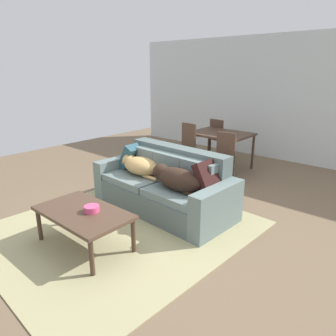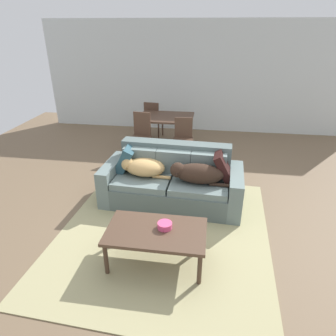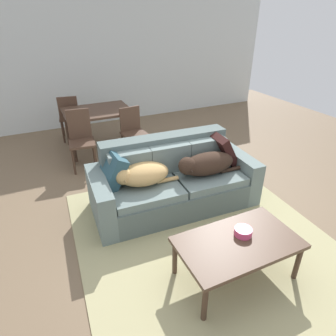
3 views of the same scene
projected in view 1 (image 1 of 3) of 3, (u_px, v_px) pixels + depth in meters
ground_plane at (162, 218)px, 4.28m from camera, size 10.00×10.00×0.00m
back_partition at (284, 99)px, 6.75m from camera, size 8.00×0.12×2.70m
area_rug at (122, 228)px, 4.00m from camera, size 2.91×3.21×0.01m
couch at (165, 187)px, 4.52m from camera, size 2.16×1.03×0.88m
dog_on_left_cushion at (140, 165)px, 4.67m from camera, size 0.78×0.43×0.27m
dog_on_right_cushion at (176, 178)px, 4.06m from camera, size 0.90×0.36×0.30m
throw_pillow_by_left_arm at (133, 156)px, 4.97m from camera, size 0.34×0.42×0.43m
throw_pillow_by_right_arm at (211, 177)px, 3.95m from camera, size 0.34×0.46×0.44m
coffee_table at (83, 215)px, 3.49m from camera, size 1.13×0.65×0.45m
bowl_on_coffee_table at (92, 209)px, 3.45m from camera, size 0.17×0.17×0.07m
dining_table at (221, 136)px, 6.27m from camera, size 1.17×0.90×0.74m
dining_chair_near_left at (185, 145)px, 6.14m from camera, size 0.44×0.44×0.96m
dining_chair_near_right at (223, 154)px, 5.59m from camera, size 0.43×0.43×0.88m
dining_chair_far_left at (219, 136)px, 7.04m from camera, size 0.45×0.45×0.91m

